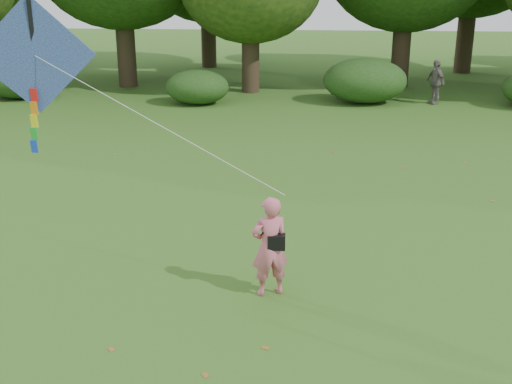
# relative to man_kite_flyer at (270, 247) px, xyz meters

# --- Properties ---
(ground) EXTENTS (100.00, 100.00, 0.00)m
(ground) POSITION_rel_man_kite_flyer_xyz_m (0.10, -0.83, -0.92)
(ground) COLOR #265114
(ground) RESTS_ON ground
(man_kite_flyer) EXTENTS (0.78, 0.65, 1.83)m
(man_kite_flyer) POSITION_rel_man_kite_flyer_xyz_m (0.00, 0.00, 0.00)
(man_kite_flyer) COLOR #CF6176
(man_kite_flyer) RESTS_ON ground
(bystander_left) EXTENTS (1.06, 0.92, 1.85)m
(bystander_left) POSITION_rel_man_kite_flyer_xyz_m (-10.79, 17.68, 0.01)
(bystander_left) COLOR #21202B
(bystander_left) RESTS_ON ground
(bystander_right) EXTENTS (0.89, 1.16, 1.84)m
(bystander_right) POSITION_rel_man_kite_flyer_xyz_m (6.01, 17.06, 0.00)
(bystander_right) COLOR slate
(bystander_right) RESTS_ON ground
(crossbody_bag) EXTENTS (0.43, 0.20, 0.72)m
(crossbody_bag) POSITION_rel_man_kite_flyer_xyz_m (0.12, -0.03, 0.12)
(crossbody_bag) COLOR black
(crossbody_bag) RESTS_ON ground
(flying_kite) EXTENTS (5.98, 2.22, 3.17)m
(flying_kite) POSITION_rel_man_kite_flyer_xyz_m (-4.60, 1.84, 2.94)
(flying_kite) COLOR #253EA4
(flying_kite) RESTS_ON ground
(shrub_band) EXTENTS (39.15, 3.22, 1.88)m
(shrub_band) POSITION_rel_man_kite_flyer_xyz_m (-0.62, 16.77, -0.06)
(shrub_band) COLOR #264919
(shrub_band) RESTS_ON ground
(fallen_leaves) EXTENTS (10.75, 12.97, 0.01)m
(fallen_leaves) POSITION_rel_man_kite_flyer_xyz_m (1.16, 3.05, -0.91)
(fallen_leaves) COLOR brown
(fallen_leaves) RESTS_ON ground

